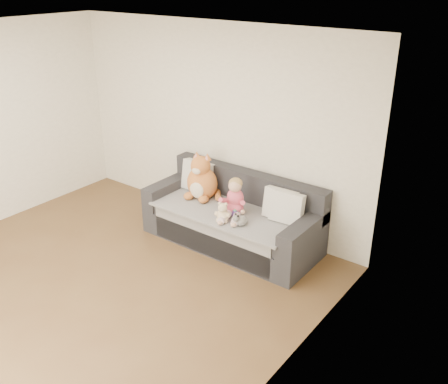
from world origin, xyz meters
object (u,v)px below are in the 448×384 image
sofa (233,219)px  toddler (234,200)px  teddy_bear (223,214)px  sippy_cup (235,213)px  plush_cat (202,181)px

sofa → toddler: 0.41m
teddy_bear → sippy_cup: size_ratio=2.16×
sofa → sippy_cup: bearing=-49.7°
plush_cat → toddler: bearing=-24.2°
toddler → sippy_cup: 0.15m
sippy_cup → plush_cat: bearing=163.0°
sofa → toddler: size_ratio=4.64×
sippy_cup → teddy_bear: bearing=-107.7°
sofa → sippy_cup: size_ratio=19.45×
plush_cat → sippy_cup: bearing=-26.5°
toddler → sippy_cup: size_ratio=4.19×
plush_cat → teddy_bear: bearing=-40.8°
teddy_bear → toddler: bearing=65.6°
sofa → plush_cat: bearing=179.0°
teddy_bear → sippy_cup: teddy_bear is taller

